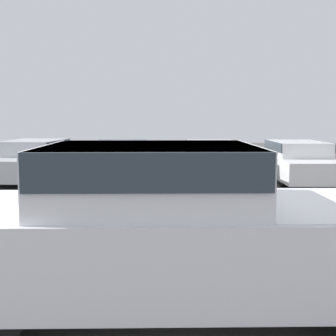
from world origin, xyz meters
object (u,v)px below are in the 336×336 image
(parked_sedan_c, at_px, (214,160))
(parked_sedan_d, at_px, (297,160))
(parked_sedan_b, at_px, (121,159))
(parked_sedan_a, at_px, (34,159))
(pickup_truck, at_px, (180,229))
(wheel_stop_curb, at_px, (155,167))

(parked_sedan_c, height_order, parked_sedan_d, parked_sedan_c)
(parked_sedan_b, xyz_separation_m, parked_sedan_c, (2.98, -0.39, 0.01))
(parked_sedan_a, height_order, parked_sedan_c, parked_sedan_a)
(pickup_truck, distance_m, wheel_stop_curb, 13.08)
(parked_sedan_a, xyz_separation_m, wheel_stop_curb, (3.75, 2.92, -0.60))
(parked_sedan_b, height_order, wheel_stop_curb, parked_sedan_b)
(parked_sedan_a, distance_m, parked_sedan_b, 2.78)
(wheel_stop_curb, bearing_deg, parked_sedan_d, -33.32)
(parked_sedan_d, distance_m, wheel_stop_curb, 5.58)
(parked_sedan_c, distance_m, wheel_stop_curb, 3.75)
(parked_sedan_a, relative_size, parked_sedan_c, 0.94)
(parked_sedan_a, height_order, parked_sedan_d, parked_sedan_a)
(pickup_truck, xyz_separation_m, parked_sedan_c, (1.18, 9.91, -0.22))
(parked_sedan_d, bearing_deg, wheel_stop_curb, -123.89)
(parked_sedan_b, distance_m, wheel_stop_curb, 2.96)
(pickup_truck, bearing_deg, parked_sedan_d, 67.16)
(pickup_truck, xyz_separation_m, parked_sedan_a, (-4.57, 10.10, -0.21))
(parked_sedan_d, xyz_separation_m, wheel_stop_curb, (-4.64, 3.05, -0.59))
(parked_sedan_a, xyz_separation_m, parked_sedan_b, (2.77, 0.20, -0.02))
(parked_sedan_b, height_order, parked_sedan_c, parked_sedan_c)
(wheel_stop_curb, bearing_deg, parked_sedan_c, -57.26)
(parked_sedan_a, bearing_deg, parked_sedan_c, 92.27)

